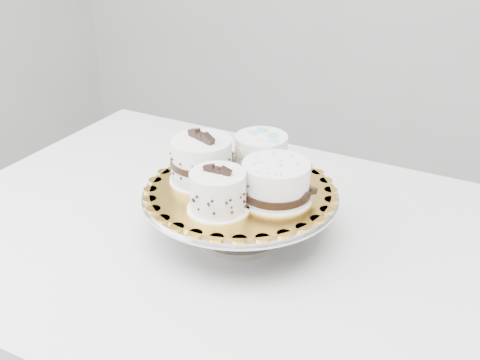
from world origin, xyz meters
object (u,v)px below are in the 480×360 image
at_px(cake_banded, 202,162).
at_px(cake_dots, 261,153).
at_px(table, 255,270).
at_px(cake_swirl, 218,192).
at_px(cake_stand, 240,206).
at_px(cake_board, 240,190).
at_px(cake_ribbon, 276,182).

height_order(cake_banded, cake_dots, cake_banded).
bearing_deg(table, cake_swirl, -107.58).
xyz_separation_m(cake_stand, cake_swirl, (-0.00, -0.08, 0.07)).
bearing_deg(cake_board, cake_swirl, -91.07).
relative_size(cake_swirl, cake_banded, 0.74).
bearing_deg(cake_swirl, cake_ribbon, 46.30).
distance_m(table, cake_swirl, 0.22).
bearing_deg(cake_stand, cake_banded, 178.63).
relative_size(cake_stand, cake_ribbon, 2.49).
relative_size(cake_stand, cake_swirl, 3.34).
distance_m(cake_stand, cake_board, 0.03).
bearing_deg(cake_dots, table, -96.05).
bearing_deg(cake_dots, cake_stand, -115.99).
height_order(cake_stand, cake_ribbon, cake_ribbon).
relative_size(cake_board, cake_ribbon, 2.29).
bearing_deg(cake_board, table, 6.81).
xyz_separation_m(cake_stand, cake_dots, (0.00, 0.08, 0.07)).
height_order(table, cake_stand, cake_stand).
distance_m(cake_stand, cake_banded, 0.11).
bearing_deg(cake_banded, cake_board, 20.92).
xyz_separation_m(cake_dots, cake_ribbon, (0.07, -0.09, -0.01)).
relative_size(table, cake_banded, 9.13).
bearing_deg(cake_stand, cake_board, 180.00).
xyz_separation_m(table, cake_stand, (-0.03, -0.00, 0.14)).
bearing_deg(cake_swirl, table, 69.58).
xyz_separation_m(cake_stand, cake_ribbon, (0.07, -0.00, 0.07)).
bearing_deg(cake_dots, cake_banded, -159.26).
height_order(cake_swirl, cake_banded, cake_banded).
height_order(cake_swirl, cake_dots, cake_swirl).
xyz_separation_m(table, cake_dots, (-0.03, 0.08, 0.21)).
height_order(table, cake_dots, cake_dots).
height_order(table, cake_board, cake_board).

